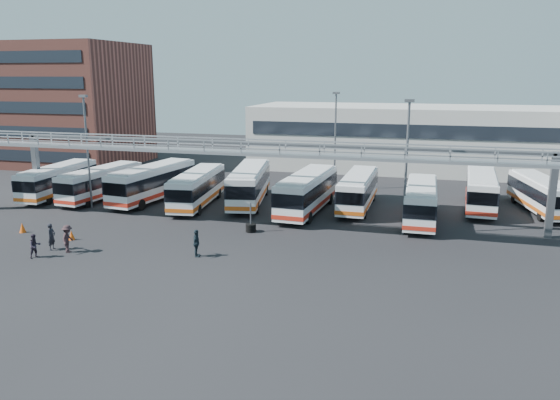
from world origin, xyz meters
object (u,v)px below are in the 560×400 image
(bus_5, at_px, (307,191))
(pedestrian_b, at_px, (35,246))
(pedestrian_a, at_px, (51,237))
(cone_left, at_px, (72,235))
(light_pole_left, at_px, (87,146))
(bus_4, at_px, (249,183))
(bus_9, at_px, (540,193))
(bus_0, at_px, (58,180))
(bus_3, at_px, (197,187))
(bus_8, at_px, (481,189))
(bus_1, at_px, (101,182))
(pedestrian_c, at_px, (68,239))
(light_pole_back, at_px, (335,136))
(tire_stack, at_px, (251,227))
(bus_7, at_px, (421,201))
(bus_2, at_px, (153,182))
(cone_right, at_px, (22,228))
(light_pole_mid, at_px, (406,160))
(pedestrian_d, at_px, (196,243))
(bus_6, at_px, (358,189))

(bus_5, height_order, pedestrian_b, bus_5)
(pedestrian_a, relative_size, cone_left, 2.63)
(light_pole_left, distance_m, pedestrian_b, 14.82)
(bus_4, bearing_deg, bus_9, -2.31)
(bus_0, xyz_separation_m, bus_5, (25.28, 0.56, 0.19))
(bus_3, relative_size, bus_4, 0.93)
(light_pole_left, relative_size, cone_left, 14.18)
(bus_8, xyz_separation_m, cone_left, (-29.80, -18.22, -1.45))
(bus_1, height_order, pedestrian_c, bus_1)
(bus_1, distance_m, cone_left, 13.69)
(light_pole_back, relative_size, tire_stack, 4.43)
(bus_4, relative_size, bus_7, 1.12)
(bus_2, xyz_separation_m, cone_right, (-4.50, -12.52, -1.52))
(light_pole_mid, height_order, tire_stack, light_pole_mid)
(pedestrian_d, bearing_deg, light_pole_left, 43.77)
(pedestrian_b, bearing_deg, pedestrian_a, 27.66)
(bus_6, bearing_deg, bus_3, -168.09)
(bus_5, xyz_separation_m, bus_8, (14.86, 5.41, -0.12))
(bus_6, bearing_deg, bus_7, -28.98)
(pedestrian_c, distance_m, tire_stack, 13.28)
(pedestrian_b, bearing_deg, bus_2, 28.21)
(bus_9, relative_size, tire_stack, 4.54)
(bus_2, bearing_deg, bus_3, -1.63)
(light_pole_back, relative_size, bus_0, 0.97)
(pedestrian_b, relative_size, tire_stack, 0.70)
(bus_1, xyz_separation_m, cone_left, (5.58, -12.43, -1.37))
(bus_1, height_order, bus_5, bus_5)
(bus_2, bearing_deg, bus_5, 5.29)
(pedestrian_d, height_order, tire_stack, tire_stack)
(bus_0, xyz_separation_m, bus_1, (4.76, 0.18, -0.02))
(cone_left, bearing_deg, light_pole_back, 56.07)
(bus_3, height_order, tire_stack, bus_3)
(light_pole_left, distance_m, bus_5, 20.12)
(bus_7, bearing_deg, bus_0, 179.70)
(bus_3, distance_m, pedestrian_c, 15.31)
(light_pole_left, height_order, cone_right, light_pole_left)
(light_pole_mid, bearing_deg, bus_9, 42.87)
(bus_9, bearing_deg, cone_left, -163.23)
(light_pole_mid, bearing_deg, pedestrian_d, -145.08)
(bus_2, relative_size, bus_3, 1.06)
(pedestrian_c, xyz_separation_m, tire_stack, (10.48, 8.14, -0.58))
(pedestrian_c, bearing_deg, light_pole_mid, -78.68)
(cone_right, height_order, tire_stack, tire_stack)
(cone_left, bearing_deg, light_pole_mid, 18.96)
(bus_2, distance_m, cone_right, 13.39)
(bus_3, height_order, bus_4, bus_4)
(bus_3, bearing_deg, pedestrian_a, -113.73)
(bus_2, distance_m, pedestrian_b, 17.30)
(pedestrian_b, bearing_deg, bus_4, 1.35)
(bus_4, height_order, tire_stack, bus_4)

